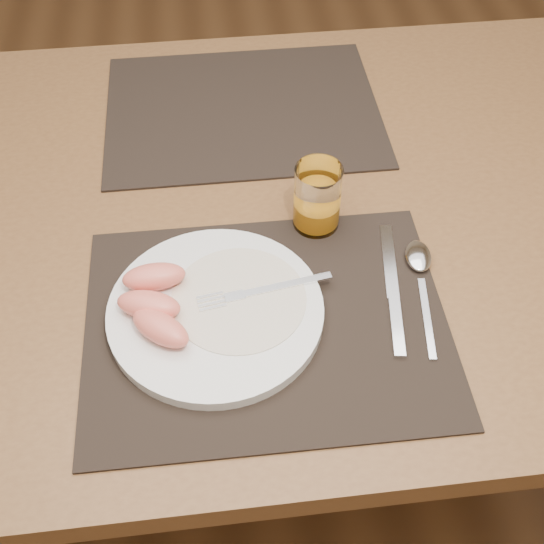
{
  "coord_description": "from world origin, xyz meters",
  "views": [
    {
      "loc": [
        -0.06,
        -0.72,
        1.44
      ],
      "look_at": [
        0.0,
        -0.15,
        0.77
      ],
      "focal_mm": 45.0,
      "sensor_mm": 36.0,
      "label": 1
    }
  ],
  "objects_px": {
    "fork": "(253,292)",
    "spoon": "(420,265)",
    "knife": "(393,298)",
    "juice_glass": "(317,200)",
    "table": "(259,241)",
    "placemat_near": "(266,323)",
    "plate": "(216,311)",
    "placemat_far": "(243,110)"
  },
  "relations": [
    {
      "from": "table",
      "to": "placemat_far",
      "type": "distance_m",
      "value": 0.24
    },
    {
      "from": "fork",
      "to": "placemat_near",
      "type": "bearing_deg",
      "value": -69.92
    },
    {
      "from": "table",
      "to": "plate",
      "type": "distance_m",
      "value": 0.24
    },
    {
      "from": "table",
      "to": "plate",
      "type": "bearing_deg",
      "value": -110.1
    },
    {
      "from": "plate",
      "to": "juice_glass",
      "type": "height_order",
      "value": "juice_glass"
    },
    {
      "from": "knife",
      "to": "table",
      "type": "bearing_deg",
      "value": 127.01
    },
    {
      "from": "spoon",
      "to": "juice_glass",
      "type": "bearing_deg",
      "value": 141.36
    },
    {
      "from": "fork",
      "to": "table",
      "type": "bearing_deg",
      "value": 82.34
    },
    {
      "from": "table",
      "to": "placemat_near",
      "type": "xyz_separation_m",
      "value": [
        -0.01,
        -0.22,
        0.09
      ]
    },
    {
      "from": "placemat_near",
      "to": "plate",
      "type": "height_order",
      "value": "plate"
    },
    {
      "from": "fork",
      "to": "plate",
      "type": "bearing_deg",
      "value": -161.14
    },
    {
      "from": "placemat_far",
      "to": "plate",
      "type": "xyz_separation_m",
      "value": [
        -0.07,
        -0.42,
        0.01
      ]
    },
    {
      "from": "juice_glass",
      "to": "knife",
      "type": "bearing_deg",
      "value": -62.43
    },
    {
      "from": "table",
      "to": "spoon",
      "type": "distance_m",
      "value": 0.27
    },
    {
      "from": "placemat_far",
      "to": "table",
      "type": "bearing_deg",
      "value": -89.33
    },
    {
      "from": "fork",
      "to": "spoon",
      "type": "height_order",
      "value": "fork"
    },
    {
      "from": "knife",
      "to": "juice_glass",
      "type": "distance_m",
      "value": 0.17
    },
    {
      "from": "placemat_far",
      "to": "plate",
      "type": "relative_size",
      "value": 1.67
    },
    {
      "from": "plate",
      "to": "placemat_far",
      "type": "bearing_deg",
      "value": 80.4
    },
    {
      "from": "placemat_near",
      "to": "juice_glass",
      "type": "height_order",
      "value": "juice_glass"
    },
    {
      "from": "plate",
      "to": "fork",
      "type": "relative_size",
      "value": 1.54
    },
    {
      "from": "table",
      "to": "juice_glass",
      "type": "relative_size",
      "value": 14.3
    },
    {
      "from": "table",
      "to": "knife",
      "type": "height_order",
      "value": "knife"
    },
    {
      "from": "placemat_far",
      "to": "fork",
      "type": "distance_m",
      "value": 0.41
    },
    {
      "from": "table",
      "to": "placemat_far",
      "type": "bearing_deg",
      "value": 90.67
    },
    {
      "from": "placemat_near",
      "to": "placemat_far",
      "type": "xyz_separation_m",
      "value": [
        0.01,
        0.44,
        0.0
      ]
    },
    {
      "from": "table",
      "to": "knife",
      "type": "distance_m",
      "value": 0.27
    },
    {
      "from": "table",
      "to": "placemat_far",
      "type": "height_order",
      "value": "placemat_far"
    },
    {
      "from": "knife",
      "to": "fork",
      "type": "bearing_deg",
      "value": 174.29
    },
    {
      "from": "placemat_near",
      "to": "juice_glass",
      "type": "bearing_deg",
      "value": 61.76
    },
    {
      "from": "table",
      "to": "placemat_near",
      "type": "bearing_deg",
      "value": -93.2
    },
    {
      "from": "knife",
      "to": "plate",
      "type": "bearing_deg",
      "value": 179.73
    },
    {
      "from": "table",
      "to": "juice_glass",
      "type": "bearing_deg",
      "value": -36.11
    },
    {
      "from": "placemat_near",
      "to": "placemat_far",
      "type": "bearing_deg",
      "value": 88.74
    },
    {
      "from": "spoon",
      "to": "placemat_near",
      "type": "bearing_deg",
      "value": -162.77
    },
    {
      "from": "knife",
      "to": "spoon",
      "type": "xyz_separation_m",
      "value": [
        0.05,
        0.05,
        0.0
      ]
    },
    {
      "from": "placemat_near",
      "to": "spoon",
      "type": "bearing_deg",
      "value": 17.23
    },
    {
      "from": "table",
      "to": "juice_glass",
      "type": "height_order",
      "value": "juice_glass"
    },
    {
      "from": "fork",
      "to": "spoon",
      "type": "relative_size",
      "value": 0.91
    },
    {
      "from": "placemat_near",
      "to": "fork",
      "type": "height_order",
      "value": "fork"
    },
    {
      "from": "placemat_near",
      "to": "knife",
      "type": "bearing_deg",
      "value": 5.8
    },
    {
      "from": "placemat_near",
      "to": "juice_glass",
      "type": "relative_size",
      "value": 4.6
    }
  ]
}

